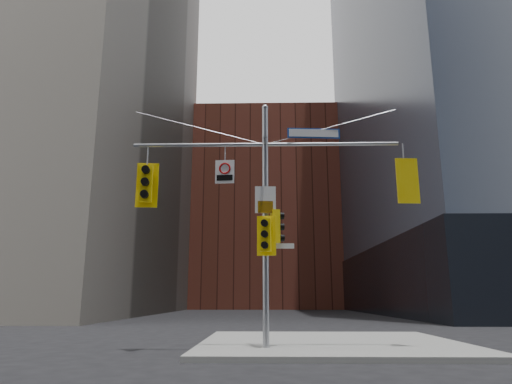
{
  "coord_description": "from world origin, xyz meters",
  "views": [
    {
      "loc": [
        0.01,
        -11.12,
        1.48
      ],
      "look_at": [
        -0.28,
        2.0,
        4.53
      ],
      "focal_mm": 32.0,
      "sensor_mm": 36.0,
      "label": 1
    }
  ],
  "objects_px": {
    "traffic_light_east_arm": "(405,182)",
    "signal_assembly": "(265,196)",
    "traffic_light_pole_side": "(277,227)",
    "traffic_light_pole_front": "(266,235)",
    "street_sign_blade": "(314,133)",
    "regulatory_sign_arm": "(225,171)",
    "traffic_light_west_arm": "(146,184)"
  },
  "relations": [
    {
      "from": "traffic_light_east_arm",
      "to": "signal_assembly",
      "type": "bearing_deg",
      "value": -2.71
    },
    {
      "from": "signal_assembly",
      "to": "traffic_light_pole_side",
      "type": "distance_m",
      "value": 0.98
    },
    {
      "from": "traffic_light_east_arm",
      "to": "traffic_light_pole_front",
      "type": "bearing_deg",
      "value": 0.99
    },
    {
      "from": "traffic_light_pole_front",
      "to": "street_sign_blade",
      "type": "distance_m",
      "value": 3.48
    },
    {
      "from": "traffic_light_east_arm",
      "to": "regulatory_sign_arm",
      "type": "height_order",
      "value": "regulatory_sign_arm"
    },
    {
      "from": "traffic_light_pole_front",
      "to": "street_sign_blade",
      "type": "height_order",
      "value": "street_sign_blade"
    },
    {
      "from": "signal_assembly",
      "to": "regulatory_sign_arm",
      "type": "distance_m",
      "value": 1.43
    },
    {
      "from": "traffic_light_west_arm",
      "to": "street_sign_blade",
      "type": "bearing_deg",
      "value": -5.59
    },
    {
      "from": "street_sign_blade",
      "to": "regulatory_sign_arm",
      "type": "bearing_deg",
      "value": 176.07
    },
    {
      "from": "traffic_light_pole_front",
      "to": "regulatory_sign_arm",
      "type": "height_order",
      "value": "regulatory_sign_arm"
    },
    {
      "from": "signal_assembly",
      "to": "street_sign_blade",
      "type": "xyz_separation_m",
      "value": [
        1.48,
        0.0,
        1.93
      ]
    },
    {
      "from": "regulatory_sign_arm",
      "to": "traffic_light_west_arm",
      "type": "bearing_deg",
      "value": -176.51
    },
    {
      "from": "regulatory_sign_arm",
      "to": "signal_assembly",
      "type": "bearing_deg",
      "value": 5.27
    },
    {
      "from": "traffic_light_pole_front",
      "to": "regulatory_sign_arm",
      "type": "bearing_deg",
      "value": 177.81
    },
    {
      "from": "traffic_light_pole_side",
      "to": "street_sign_blade",
      "type": "height_order",
      "value": "street_sign_blade"
    },
    {
      "from": "street_sign_blade",
      "to": "traffic_light_pole_side",
      "type": "bearing_deg",
      "value": 174.88
    },
    {
      "from": "signal_assembly",
      "to": "regulatory_sign_arm",
      "type": "relative_size",
      "value": 11.16
    },
    {
      "from": "signal_assembly",
      "to": "traffic_light_east_arm",
      "type": "bearing_deg",
      "value": 0.01
    },
    {
      "from": "traffic_light_pole_side",
      "to": "street_sign_blade",
      "type": "xyz_separation_m",
      "value": [
        1.16,
        -0.01,
        2.86
      ]
    },
    {
      "from": "traffic_light_pole_side",
      "to": "regulatory_sign_arm",
      "type": "distance_m",
      "value": 2.28
    },
    {
      "from": "traffic_light_east_arm",
      "to": "street_sign_blade",
      "type": "distance_m",
      "value": 3.08
    },
    {
      "from": "traffic_light_pole_side",
      "to": "traffic_light_west_arm",
      "type": "bearing_deg",
      "value": 76.15
    },
    {
      "from": "traffic_light_west_arm",
      "to": "regulatory_sign_arm",
      "type": "xyz_separation_m",
      "value": [
        2.35,
        -0.03,
        0.37
      ]
    },
    {
      "from": "traffic_light_east_arm",
      "to": "traffic_light_pole_side",
      "type": "distance_m",
      "value": 4.03
    },
    {
      "from": "street_sign_blade",
      "to": "regulatory_sign_arm",
      "type": "distance_m",
      "value": 2.94
    },
    {
      "from": "signal_assembly",
      "to": "traffic_light_east_arm",
      "type": "distance_m",
      "value": 4.15
    },
    {
      "from": "traffic_light_pole_front",
      "to": "signal_assembly",
      "type": "bearing_deg",
      "value": 99.52
    },
    {
      "from": "signal_assembly",
      "to": "street_sign_blade",
      "type": "bearing_deg",
      "value": 0.11
    },
    {
      "from": "signal_assembly",
      "to": "traffic_light_west_arm",
      "type": "relative_size",
      "value": 5.81
    },
    {
      "from": "traffic_light_pole_side",
      "to": "regulatory_sign_arm",
      "type": "height_order",
      "value": "regulatory_sign_arm"
    },
    {
      "from": "traffic_light_east_arm",
      "to": "street_sign_blade",
      "type": "bearing_deg",
      "value": -2.77
    },
    {
      "from": "traffic_light_west_arm",
      "to": "regulatory_sign_arm",
      "type": "distance_m",
      "value": 2.38
    }
  ]
}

